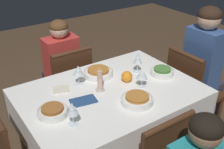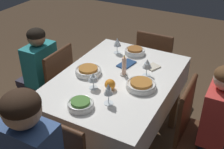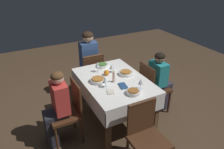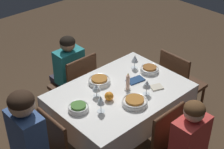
% 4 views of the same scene
% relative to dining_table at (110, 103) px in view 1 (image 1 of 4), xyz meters
% --- Properties ---
extents(dining_table, '(1.22, 0.86, 0.78)m').
position_rel_dining_table_xyz_m(dining_table, '(0.00, 0.00, 0.00)').
color(dining_table, white).
rests_on(dining_table, ground_plane).
extents(chair_east, '(0.41, 0.41, 0.88)m').
position_rel_dining_table_xyz_m(chair_east, '(0.87, 0.00, -0.18)').
color(chair_east, '#472816').
rests_on(chair_east, ground_plane).
extents(chair_north, '(0.41, 0.41, 0.88)m').
position_rel_dining_table_xyz_m(chair_north, '(-0.00, 0.69, -0.18)').
color(chair_north, '#472816').
rests_on(chair_north, ground_plane).
extents(person_adult_denim, '(0.34, 0.30, 1.22)m').
position_rel_dining_table_xyz_m(person_adult_denim, '(1.01, 0.00, 0.02)').
color(person_adult_denim, '#383342').
rests_on(person_adult_denim, ground_plane).
extents(person_child_red, '(0.30, 0.33, 1.08)m').
position_rel_dining_table_xyz_m(person_child_red, '(-0.00, 0.84, -0.08)').
color(person_child_red, '#282833').
rests_on(person_child_red, ground_plane).
extents(bowl_east, '(0.18, 0.18, 0.06)m').
position_rel_dining_table_xyz_m(bowl_east, '(0.46, -0.03, 0.14)').
color(bowl_east, white).
rests_on(bowl_east, dining_table).
extents(wine_glass_east, '(0.07, 0.07, 0.16)m').
position_rel_dining_table_xyz_m(wine_glass_east, '(0.33, 0.11, 0.22)').
color(wine_glass_east, white).
rests_on(wine_glass_east, dining_table).
extents(bowl_south, '(0.21, 0.21, 0.06)m').
position_rel_dining_table_xyz_m(bowl_south, '(0.06, -0.22, 0.14)').
color(bowl_south, white).
rests_on(bowl_south, dining_table).
extents(wine_glass_south, '(0.08, 0.08, 0.13)m').
position_rel_dining_table_xyz_m(wine_glass_south, '(0.22, -0.08, 0.20)').
color(wine_glass_south, white).
rests_on(wine_glass_south, dining_table).
extents(bowl_north, '(0.22, 0.22, 0.06)m').
position_rel_dining_table_xyz_m(bowl_north, '(0.05, 0.23, 0.14)').
color(bowl_north, white).
rests_on(bowl_north, dining_table).
extents(wine_glass_north, '(0.08, 0.08, 0.15)m').
position_rel_dining_table_xyz_m(wine_glass_north, '(-0.13, 0.20, 0.21)').
color(wine_glass_north, white).
rests_on(wine_glass_north, dining_table).
extents(bowl_west, '(0.19, 0.19, 0.06)m').
position_rel_dining_table_xyz_m(bowl_west, '(-0.44, -0.04, 0.14)').
color(bowl_west, white).
rests_on(bowl_west, dining_table).
extents(wine_glass_west, '(0.07, 0.07, 0.15)m').
position_rel_dining_table_xyz_m(wine_glass_west, '(-0.38, -0.19, 0.21)').
color(wine_glass_west, white).
rests_on(wine_glass_west, dining_table).
extents(candle_centerpiece, '(0.06, 0.06, 0.18)m').
position_rel_dining_table_xyz_m(candle_centerpiece, '(-0.06, 0.04, 0.18)').
color(candle_centerpiece, beige).
rests_on(candle_centerpiece, dining_table).
extents(orange_fruit, '(0.08, 0.08, 0.08)m').
position_rel_dining_table_xyz_m(orange_fruit, '(0.17, 0.04, 0.15)').
color(orange_fruit, orange).
rests_on(orange_fruit, dining_table).
extents(napkin_red_folded, '(0.14, 0.13, 0.01)m').
position_rel_dining_table_xyz_m(napkin_red_folded, '(-0.28, 0.19, 0.11)').
color(napkin_red_folded, beige).
rests_on(napkin_red_folded, dining_table).
extents(napkin_spare_side, '(0.18, 0.12, 0.01)m').
position_rel_dining_table_xyz_m(napkin_spare_side, '(-0.22, -0.02, 0.11)').
color(napkin_spare_side, navy).
rests_on(napkin_spare_side, dining_table).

